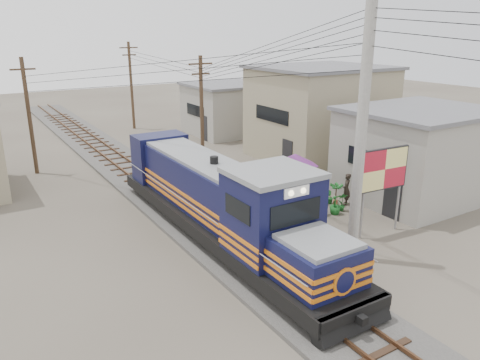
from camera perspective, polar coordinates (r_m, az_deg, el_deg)
ground at (r=17.31m, az=3.73°, el=-11.63°), size 120.00×120.00×0.00m
ballast at (r=25.35m, az=-9.42°, el=-1.78°), size 3.60×70.00×0.16m
track at (r=25.29m, az=-9.44°, el=-1.40°), size 1.15×70.00×0.12m
locomotive at (r=19.31m, az=-2.27°, el=-2.79°), size 2.87×15.64×3.88m
utility_pole_main at (r=17.36m, az=14.57°, el=5.62°), size 0.40×0.40×10.00m
wooden_pole_mid at (r=29.79m, az=-4.70°, el=8.52°), size 1.60×0.24×7.00m
wooden_pole_far at (r=42.70m, az=-13.12°, el=11.32°), size 1.60×0.24×7.50m
wooden_pole_left at (r=30.83m, az=-24.33°, el=7.32°), size 1.60×0.24×7.00m
power_lines at (r=22.46m, az=-9.23°, el=15.26°), size 9.65×19.00×3.30m
shophouse_front at (r=26.12m, az=20.93°, el=3.08°), size 7.35×6.30×4.70m
shophouse_mid at (r=32.71m, az=9.68°, el=8.16°), size 8.40×7.35×6.20m
shophouse_back at (r=40.05m, az=-1.56°, el=8.72°), size 6.30×6.30×4.20m
billboard at (r=20.49m, az=17.14°, el=1.03°), size 2.49×0.30×3.85m
market_umbrella at (r=23.54m, az=6.73°, el=2.46°), size 2.53×2.53×2.61m
vendor at (r=24.22m, az=12.85°, el=-1.10°), size 0.70×0.69×1.63m
plant_nursery at (r=23.11m, az=7.70°, el=-2.63°), size 3.58×3.07×1.13m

